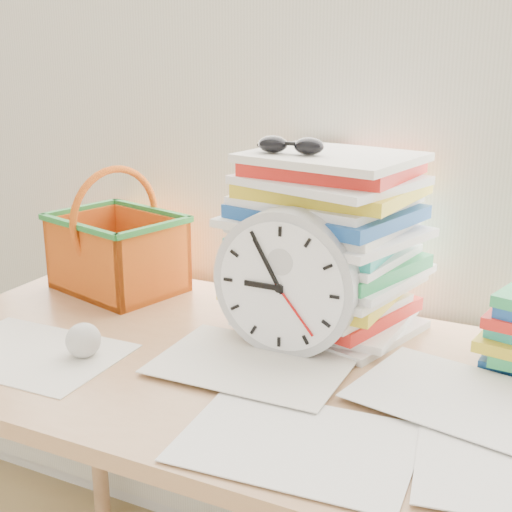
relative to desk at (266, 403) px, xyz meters
The scene contains 8 objects.
curtain 0.73m from the desk, 90.00° to the left, with size 2.40×0.01×2.50m, color silver.
desk is the anchor object (origin of this frame).
paper_stack 0.33m from the desk, 83.49° to the left, with size 0.35×0.29×0.35m, color white, non-canonical shape.
clock 0.22m from the desk, 83.78° to the left, with size 0.27×0.27×0.05m, color #B3B4B6.
sunglasses 0.47m from the desk, 101.55° to the left, with size 0.14×0.12×0.04m, color black, non-canonical shape.
basket 0.57m from the desk, 155.80° to the left, with size 0.28×0.22×0.28m, color orange, non-canonical shape.
crumpled_ball 0.35m from the desk, 160.40° to the right, with size 0.06×0.06×0.06m, color silver.
scattered_papers 0.08m from the desk, ahead, with size 1.26×0.42×0.02m, color white, non-canonical shape.
Camera 1 is at (0.49, 0.56, 1.30)m, focal length 50.00 mm.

